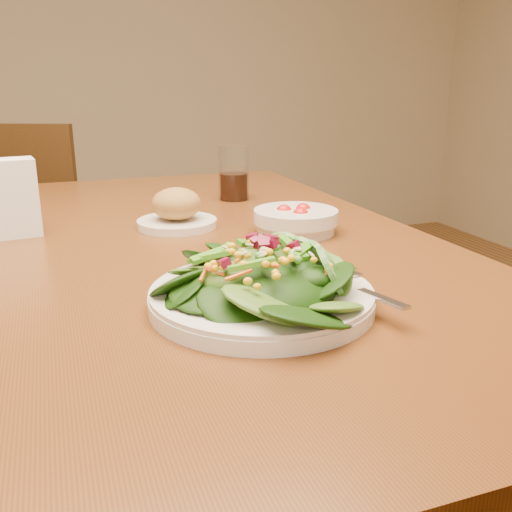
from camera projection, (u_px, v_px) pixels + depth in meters
name	position (u px, v px, depth m)	size (l,w,h in m)	color
dining_table	(176.00, 295.00, 1.03)	(0.90, 1.40, 0.75)	brown
chair_far	(39.00, 244.00, 1.99)	(0.54, 0.54, 0.89)	#39200E
salad_plate	(269.00, 283.00, 0.70)	(0.28, 0.28, 0.08)	silver
bread_plate	(177.00, 211.00, 1.08)	(0.15, 0.15, 0.08)	silver
tomato_bowl	(296.00, 220.00, 1.05)	(0.15, 0.15, 0.05)	silver
drinking_glass	(234.00, 177.00, 1.33)	(0.07, 0.07, 0.12)	silver
napkin_holder	(5.00, 196.00, 1.01)	(0.11, 0.07, 0.14)	white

